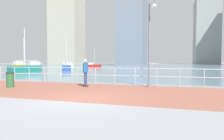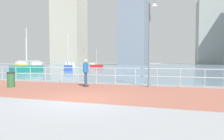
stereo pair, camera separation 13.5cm
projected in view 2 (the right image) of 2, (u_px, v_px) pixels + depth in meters
The scene contains 15 objects.
ground at pixel (157, 68), 46.42m from camera, with size 220.00×220.00×0.00m, color gray.
brick_paving at pixel (99, 91), 10.62m from camera, with size 28.00×6.01×0.01m, color #935647.
harbor_water at pixel (160, 67), 56.39m from camera, with size 180.00×88.00×0.00m, color slate.
waterfront_railing at pixel (115, 73), 13.45m from camera, with size 25.25×0.06×1.14m.
lamppost at pixel (151, 36), 11.91m from camera, with size 0.60×0.71×5.69m.
skateboarder at pixel (86, 70), 12.35m from camera, with size 0.41×0.56×1.72m.
trash_bin at pixel (11, 80), 12.10m from camera, with size 0.46×0.46×0.93m.
sailboat_teal at pixel (72, 65), 56.55m from camera, with size 2.94×3.29×4.75m.
sailboat_blue at pixel (68, 67), 33.58m from camera, with size 3.38×4.38×6.05m.
sailboat_gray at pixel (96, 66), 49.89m from camera, with size 3.39×1.72×4.55m.
sailboat_ivory at pixel (28, 68), 28.79m from camera, with size 2.76×4.76×6.39m.
sailboat_white at pixel (26, 66), 40.82m from camera, with size 2.41×4.75×6.39m.
tower_concrete at pixel (69, 30), 109.66m from camera, with size 16.47×13.11×39.33m.
tower_steel at pixel (134, 20), 83.38m from camera, with size 10.90×16.41×39.50m.
tower_glass at pixel (209, 32), 98.68m from camera, with size 11.04×14.28×34.09m.
Camera 2 is at (3.79, -7.42, 1.62)m, focal length 31.58 mm.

